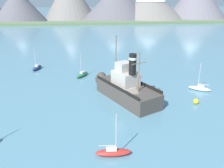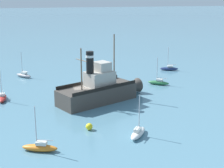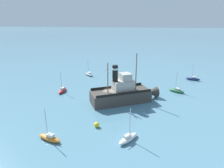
{
  "view_description": "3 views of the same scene",
  "coord_description": "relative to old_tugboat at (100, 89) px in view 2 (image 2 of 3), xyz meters",
  "views": [
    {
      "loc": [
        -6.36,
        -32.28,
        15.97
      ],
      "look_at": [
        -2.4,
        1.57,
        3.04
      ],
      "focal_mm": 38.0,
      "sensor_mm": 36.0,
      "label": 1
    },
    {
      "loc": [
        48.36,
        -6.49,
        16.15
      ],
      "look_at": [
        -2.8,
        5.21,
        1.83
      ],
      "focal_mm": 55.0,
      "sensor_mm": 36.0,
      "label": 2
    },
    {
      "loc": [
        37.79,
        5.36,
        16.65
      ],
      "look_at": [
        -1.68,
        0.25,
        3.2
      ],
      "focal_mm": 32.0,
      "sensor_mm": 36.0,
      "label": 3
    }
  ],
  "objects": [
    {
      "name": "ground_plane",
      "position": [
        0.16,
        -2.8,
        -1.83
      ],
      "size": [
        600.0,
        600.0,
        0.0
      ],
      "primitive_type": "plane",
      "color": "teal"
    },
    {
      "name": "sailboat_green",
      "position": [
        -6.93,
        11.86,
        -1.4
      ],
      "size": [
        3.1,
        3.74,
        4.9
      ],
      "color": "#286B3D",
      "rests_on": "ground"
    },
    {
      "name": "old_tugboat",
      "position": [
        0.0,
        0.0,
        0.0
      ],
      "size": [
        9.39,
        14.41,
        9.9
      ],
      "color": "#423D38",
      "rests_on": "ground"
    },
    {
      "name": "sailboat_red",
      "position": [
        -3.67,
        -14.46,
        -1.4
      ],
      "size": [
        3.84,
        1.25,
        4.9
      ],
      "color": "#B22823",
      "rests_on": "ground"
    },
    {
      "name": "sailboat_grey",
      "position": [
        -17.83,
        -11.59,
        -1.4
      ],
      "size": [
        3.53,
        3.39,
        4.9
      ],
      "color": "gray",
      "rests_on": "ground"
    },
    {
      "name": "mooring_buoy",
      "position": [
        10.63,
        -3.43,
        -1.41
      ],
      "size": [
        0.83,
        0.83,
        0.83
      ],
      "primitive_type": "sphere",
      "color": "yellow",
      "rests_on": "ground"
    },
    {
      "name": "sailboat_navy",
      "position": [
        -17.12,
        18.0,
        -1.4
      ],
      "size": [
        2.21,
        3.95,
        4.9
      ],
      "color": "navy",
      "rests_on": "ground"
    },
    {
      "name": "sailboat_orange",
      "position": [
        15.01,
        -9.33,
        -1.4
      ],
      "size": [
        2.36,
        3.94,
        4.9
      ],
      "color": "orange",
      "rests_on": "ground"
    },
    {
      "name": "sailboat_white",
      "position": [
        13.71,
        1.73,
        -1.4
      ],
      "size": [
        3.73,
        3.11,
        4.9
      ],
      "color": "white",
      "rests_on": "ground"
    }
  ]
}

